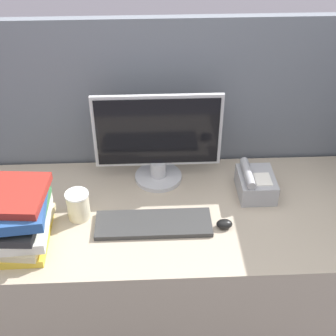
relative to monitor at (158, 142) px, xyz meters
The scene contains 8 objects.
cubicle_panel_rear 0.30m from the monitor, 67.94° to the left, with size 2.07×0.04×1.42m.
desk 0.62m from the monitor, 72.62° to the right, with size 1.67×0.71×0.76m.
monitor is the anchor object (origin of this frame).
keyboard 0.36m from the monitor, 95.17° to the right, with size 0.46×0.15×0.02m.
mouse 0.45m from the monitor, 52.87° to the right, with size 0.06×0.05×0.04m.
coffee_cup 0.43m from the monitor, 143.41° to the right, with size 0.09×0.09×0.12m.
book_stack 0.64m from the monitor, 145.10° to the right, with size 0.23×0.31×0.23m.
desk_telephone 0.45m from the monitor, 16.49° to the right, with size 0.15×0.19×0.12m.
Camera 1 is at (-0.10, -1.08, 2.03)m, focal length 50.00 mm.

